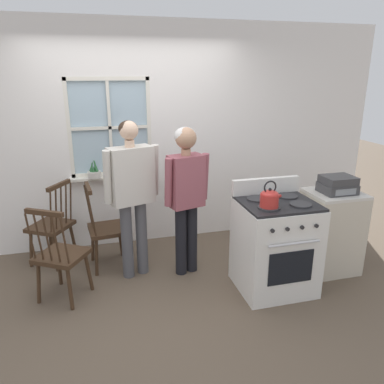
# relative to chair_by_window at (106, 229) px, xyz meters

# --- Properties ---
(ground_plane) EXTENTS (16.00, 16.00, 0.00)m
(ground_plane) POSITION_rel_chair_by_window_xyz_m (0.43, -0.79, -0.44)
(ground_plane) COLOR brown
(wall_back) EXTENTS (6.40, 0.16, 2.70)m
(wall_back) POSITION_rel_chair_by_window_xyz_m (0.44, 0.61, 0.90)
(wall_back) COLOR white
(wall_back) RESTS_ON ground_plane
(chair_by_window) EXTENTS (0.44, 0.46, 0.97)m
(chair_by_window) POSITION_rel_chair_by_window_xyz_m (0.00, 0.00, 0.00)
(chair_by_window) COLOR #3D2819
(chair_by_window) RESTS_ON ground_plane
(chair_near_wall) EXTENTS (0.56, 0.57, 0.97)m
(chair_near_wall) POSITION_rel_chair_by_window_xyz_m (-0.58, 0.24, 0.00)
(chair_near_wall) COLOR #3D2819
(chair_near_wall) RESTS_ON ground_plane
(chair_center_cluster) EXTENTS (0.57, 0.56, 0.97)m
(chair_center_cluster) POSITION_rel_chair_by_window_xyz_m (-0.44, -0.55, 0.00)
(chair_center_cluster) COLOR #3D2819
(chair_center_cluster) RESTS_ON ground_plane
(person_elderly_left) EXTENTS (0.60, 0.34, 1.66)m
(person_elderly_left) POSITION_rel_chair_by_window_xyz_m (0.29, -0.27, 0.56)
(person_elderly_left) COLOR #4C4C51
(person_elderly_left) RESTS_ON ground_plane
(person_teen_center) EXTENTS (0.51, 0.30, 1.59)m
(person_teen_center) POSITION_rel_chair_by_window_xyz_m (0.83, -0.36, 0.53)
(person_teen_center) COLOR black
(person_teen_center) RESTS_ON ground_plane
(stove) EXTENTS (0.72, 0.68, 1.08)m
(stove) POSITION_rel_chair_by_window_xyz_m (1.61, -0.89, 0.03)
(stove) COLOR white
(stove) RESTS_ON ground_plane
(kettle) EXTENTS (0.21, 0.17, 0.25)m
(kettle) POSITION_rel_chair_by_window_xyz_m (1.45, -1.02, 0.58)
(kettle) COLOR red
(kettle) RESTS_ON stove
(potted_plant) EXTENTS (0.16, 0.16, 0.23)m
(potted_plant) POSITION_rel_chair_by_window_xyz_m (-0.08, 0.52, 0.53)
(potted_plant) COLOR beige
(potted_plant) RESTS_ON wall_back
(side_counter) EXTENTS (0.55, 0.50, 0.90)m
(side_counter) POSITION_rel_chair_by_window_xyz_m (2.38, -0.70, 0.01)
(side_counter) COLOR beige
(side_counter) RESTS_ON ground_plane
(stereo) EXTENTS (0.34, 0.29, 0.18)m
(stereo) POSITION_rel_chair_by_window_xyz_m (2.38, -0.72, 0.54)
(stereo) COLOR #38383A
(stereo) RESTS_ON side_counter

